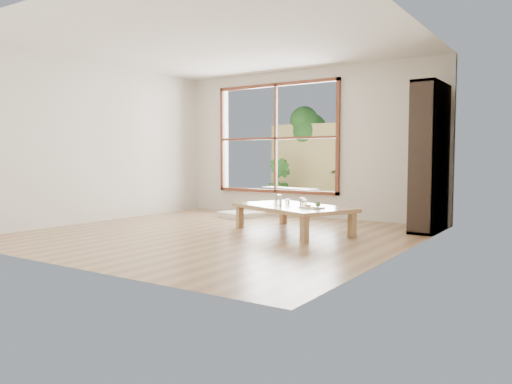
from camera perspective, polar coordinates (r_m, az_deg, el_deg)
ground at (r=6.93m, az=-3.84°, el=-4.76°), size 5.00×5.00×0.00m
low_table at (r=7.02m, az=4.20°, el=-1.92°), size 1.97×1.58×0.38m
floor_cushion at (r=8.82m, az=-1.71°, el=-2.57°), size 0.80×0.80×0.09m
bookshelf at (r=7.48m, az=19.23°, el=3.72°), size 0.34×0.94×2.09m
glass_tall at (r=7.02m, az=2.62°, el=-0.91°), size 0.08×0.08×0.15m
glass_mid at (r=6.89m, az=5.55°, el=-1.27°), size 0.06×0.06×0.09m
glass_short at (r=7.15m, az=5.32°, el=-1.06°), size 0.08×0.08×0.10m
glass_small at (r=7.22m, az=3.61°, el=-1.09°), size 0.06×0.06×0.07m
food_tray at (r=6.68m, az=6.51°, el=-1.66°), size 0.34×0.29×0.09m
deck at (r=10.24m, az=5.60°, el=-1.93°), size 2.80×2.00×0.05m
garden_bench at (r=10.14m, az=3.77°, el=0.14°), size 1.34×0.68×0.41m
bamboo_fence at (r=11.08m, az=8.05°, el=3.16°), size 2.80×0.06×1.80m
shrub_right at (r=10.62m, az=10.95°, el=1.00°), size 1.09×1.02×0.97m
shrub_left at (r=11.06m, az=2.75°, el=1.31°), size 0.68×0.61×1.02m
garden_tree at (r=11.67m, az=5.70°, el=6.79°), size 1.04×0.85×2.22m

